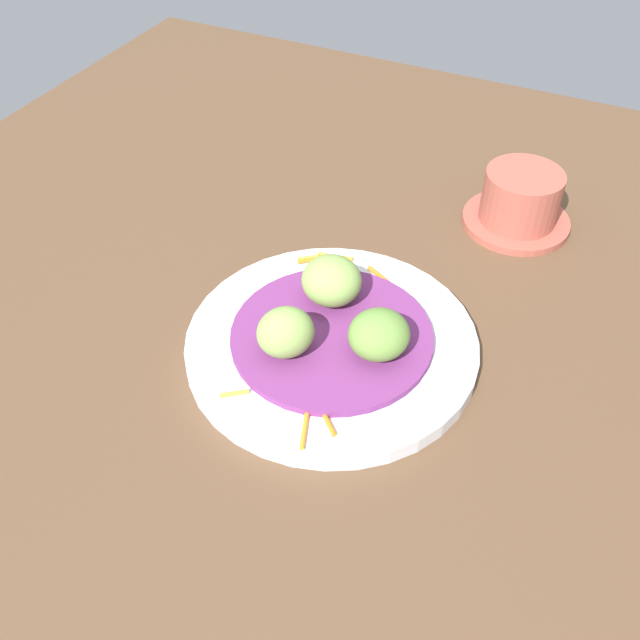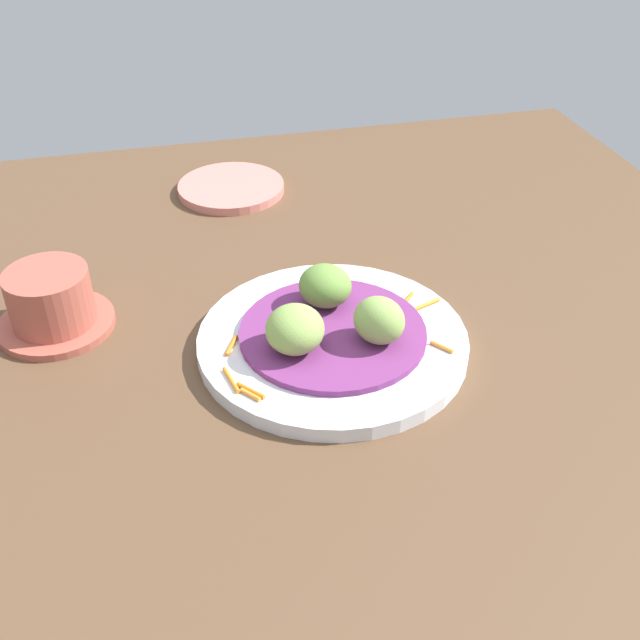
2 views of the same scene
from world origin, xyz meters
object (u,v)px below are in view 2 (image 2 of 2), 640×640
Objects in this scene: guac_scoop_right at (325,286)px; side_plate_small at (231,188)px; guac_scoop_center at (379,320)px; main_plate at (333,342)px; terracotta_bowl at (52,303)px; guac_scoop_left at (295,329)px.

guac_scoop_right is 31.75cm from side_plate_small.
side_plate_small is (-8.12, 38.20, -3.87)cm from guac_scoop_center.
main_plate is 4.91× the size of guac_scoop_right.
terracotta_bowl is at bearing 158.95° from main_plate.
main_plate is 5.80cm from guac_scoop_center.
main_plate reaches higher than side_plate_small.
guac_scoop_center reaches higher than guac_scoop_left.
guac_scoop_left is at bearing -28.54° from terracotta_bowl.
main_plate is 5.68cm from guac_scoop_right.
guac_scoop_right is at bearing -81.21° from side_plate_small.
guac_scoop_center is at bearing -34.91° from main_plate.
guac_scoop_left is 7.77cm from guac_scoop_center.
side_plate_small is at bearing 50.18° from terracotta_bowl.
main_plate is at bearing -21.05° from terracotta_bowl.
guac_scoop_left is at bearing -124.91° from guac_scoop_right.
guac_scoop_center reaches higher than guac_scoop_right.
terracotta_bowl is (-21.42, -25.68, 2.31)cm from side_plate_small.
guac_scoop_center is (7.74, -0.67, 0.08)cm from guac_scoop_left.
guac_scoop_left is 0.48× the size of terracotta_bowl.
side_plate_small is 1.21× the size of terracotta_bowl.
guac_scoop_left reaches higher than terracotta_bowl.
guac_scoop_right is 26.84cm from terracotta_bowl.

